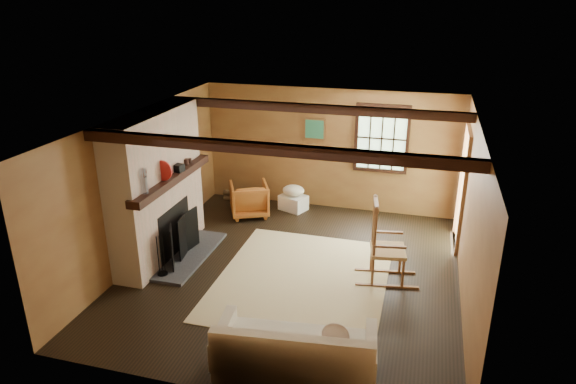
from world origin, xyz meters
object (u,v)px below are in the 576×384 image
(sofa, at_px, (295,356))
(laundry_basket, at_px, (293,203))
(fireplace, at_px, (159,192))
(armchair, at_px, (249,199))
(rocking_chair, at_px, (385,247))

(sofa, relative_size, laundry_basket, 3.75)
(fireplace, distance_m, sofa, 3.73)
(fireplace, height_order, laundry_basket, fireplace)
(fireplace, height_order, sofa, fireplace)
(laundry_basket, bearing_deg, armchair, -147.70)
(laundry_basket, height_order, armchair, armchair)
(rocking_chair, bearing_deg, fireplace, 82.88)
(fireplace, xyz_separation_m, laundry_basket, (1.59, 2.39, -0.95))
(fireplace, distance_m, rocking_chair, 3.65)
(sofa, bearing_deg, rocking_chair, 66.12)
(laundry_basket, xyz_separation_m, armchair, (-0.76, -0.48, 0.18))
(rocking_chair, height_order, laundry_basket, rocking_chair)
(laundry_basket, bearing_deg, sofa, -74.75)
(fireplace, height_order, armchair, fireplace)
(fireplace, xyz_separation_m, armchair, (0.83, 1.90, -0.77))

